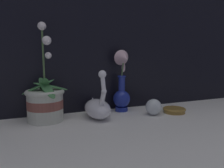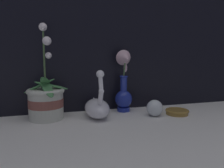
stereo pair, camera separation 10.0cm
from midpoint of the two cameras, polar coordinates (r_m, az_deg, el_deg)
ground_plane at (r=0.91m, az=0.03°, el=-10.46°), size 2.80×2.80×0.00m
orchid_potted_plant at (r=1.00m, az=-19.84°, el=-4.20°), size 0.20×0.22×0.42m
swan_figurine at (r=0.99m, az=-6.72°, el=-6.06°), size 0.11×0.20×0.22m
blue_vase at (r=1.09m, az=0.14°, el=-0.36°), size 0.09×0.11×0.31m
glass_sphere at (r=1.05m, az=8.16°, el=-5.99°), size 0.08×0.08×0.08m
amber_dish at (r=1.11m, az=13.50°, el=-6.62°), size 0.11×0.11×0.02m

